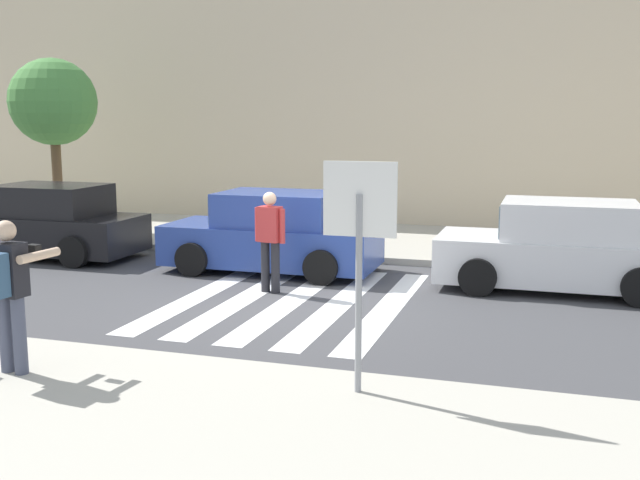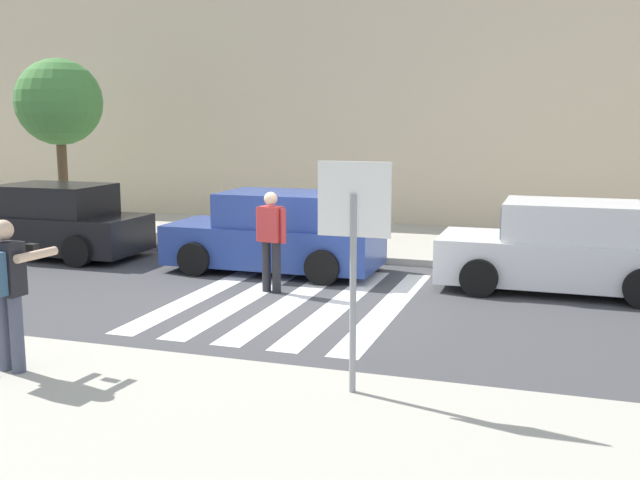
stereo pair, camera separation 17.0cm
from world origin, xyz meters
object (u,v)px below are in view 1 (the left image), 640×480
stop_sign (360,226)px  pedestrian_crossing (270,236)px  parked_car_black (48,223)px  street_tree_west (53,103)px  photographer_with_backpack (7,284)px  parked_car_blue (273,234)px  parked_car_white (561,249)px

stop_sign → pedestrian_crossing: (-2.69, 4.43, -0.91)m
parked_car_black → street_tree_west: (-1.48, 2.41, 2.57)m
photographer_with_backpack → parked_car_blue: bearing=85.1°
parked_car_black → street_tree_west: 3.82m
parked_car_black → pedestrian_crossing: bearing=-16.1°
street_tree_west → stop_sign: bearing=-40.6°
stop_sign → street_tree_west: street_tree_west is taller
stop_sign → photographer_with_backpack: 3.94m
photographer_with_backpack → parked_car_white: bearing=48.8°
pedestrian_crossing → parked_car_black: pedestrian_crossing is taller
pedestrian_crossing → street_tree_west: 8.58m
parked_car_black → parked_car_blue: same height
parked_car_blue → street_tree_west: size_ratio=0.97×
pedestrian_crossing → parked_car_white: pedestrian_crossing is taller
parked_car_blue → pedestrian_crossing: bearing=-70.9°
pedestrian_crossing → street_tree_west: bearing=150.6°
parked_car_white → photographer_with_backpack: bearing=-131.2°
stop_sign → parked_car_white: (2.03, 6.08, -1.16)m
parked_car_white → street_tree_west: (-11.92, 2.41, 2.57)m
stop_sign → parked_car_white: size_ratio=0.59×
stop_sign → pedestrian_crossing: 5.26m
photographer_with_backpack → parked_car_black: size_ratio=0.42×
stop_sign → parked_car_black: bearing=144.1°
parked_car_black → street_tree_west: size_ratio=0.97×
parked_car_blue → street_tree_west: bearing=160.0°
photographer_with_backpack → parked_car_black: (-4.57, 6.69, -0.44)m
parked_car_white → parked_car_blue: bearing=180.0°
photographer_with_backpack → pedestrian_crossing: (1.14, 5.04, -0.19)m
street_tree_west → parked_car_blue: bearing=-20.0°
photographer_with_backpack → street_tree_west: bearing=123.6°
stop_sign → parked_car_blue: (-3.26, 6.08, -1.16)m
stop_sign → photographer_with_backpack: (-3.83, -0.62, -0.72)m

